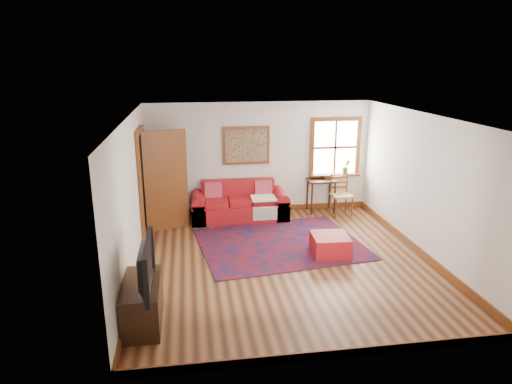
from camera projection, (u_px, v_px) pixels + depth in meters
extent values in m
plane|color=#422211|center=(284.00, 261.00, 7.95)|extent=(5.50, 5.50, 0.00)
cube|color=silver|center=(259.00, 158.00, 10.21)|extent=(5.00, 0.04, 2.50)
cube|color=silver|center=(337.00, 262.00, 4.99)|extent=(5.00, 0.04, 2.50)
cube|color=silver|center=(131.00, 199.00, 7.25)|extent=(0.04, 5.50, 2.50)
cube|color=silver|center=(425.00, 186.00, 7.96)|extent=(0.04, 5.50, 2.50)
cube|color=white|center=(286.00, 117.00, 7.25)|extent=(5.00, 5.50, 0.04)
cube|color=brown|center=(259.00, 209.00, 10.53)|extent=(5.00, 0.03, 0.12)
cube|color=brown|center=(137.00, 267.00, 7.58)|extent=(0.03, 5.50, 0.12)
cube|color=brown|center=(417.00, 249.00, 8.29)|extent=(0.03, 5.50, 0.12)
cube|color=white|center=(335.00, 147.00, 10.39)|extent=(1.00, 0.02, 1.20)
cube|color=brown|center=(337.00, 119.00, 10.20)|extent=(1.18, 0.06, 0.09)
cube|color=brown|center=(334.00, 175.00, 10.56)|extent=(1.18, 0.06, 0.09)
cube|color=brown|center=(312.00, 148.00, 10.30)|extent=(0.09, 0.06, 1.20)
cube|color=brown|center=(358.00, 147.00, 10.46)|extent=(0.09, 0.06, 1.20)
cube|color=brown|center=(335.00, 147.00, 10.38)|extent=(1.00, 0.04, 0.05)
cube|color=brown|center=(335.00, 175.00, 10.49)|extent=(1.15, 0.20, 0.04)
imported|color=#386222|center=(346.00, 167.00, 10.45)|extent=(0.18, 0.15, 0.33)
cube|color=black|center=(142.00, 186.00, 8.83)|extent=(0.02, 0.90, 2.05)
cube|color=brown|center=(141.00, 193.00, 8.36)|extent=(0.06, 0.09, 2.05)
cube|color=brown|center=(145.00, 179.00, 9.30)|extent=(0.06, 0.09, 2.05)
cube|color=brown|center=(139.00, 131.00, 8.53)|extent=(0.06, 1.08, 0.09)
cube|color=brown|center=(166.00, 181.00, 9.17)|extent=(0.86, 0.35, 2.05)
cube|color=silver|center=(166.00, 176.00, 9.15)|extent=(0.56, 0.22, 1.33)
cube|color=brown|center=(246.00, 146.00, 10.06)|extent=(1.05, 0.04, 0.85)
cube|color=tan|center=(246.00, 146.00, 10.04)|extent=(0.92, 0.03, 0.72)
cube|color=#630E12|center=(280.00, 244.00, 8.67)|extent=(3.26, 2.74, 0.02)
cube|color=#A5151B|center=(240.00, 211.00, 10.00)|extent=(2.09, 0.86, 0.36)
cube|color=#A5151B|center=(238.00, 189.00, 10.19)|extent=(1.62, 0.24, 0.45)
cube|color=#A5151B|center=(198.00, 211.00, 9.86)|extent=(0.29, 0.86, 0.45)
cube|color=#A5151B|center=(280.00, 207.00, 10.12)|extent=(0.29, 0.86, 0.45)
cube|color=#E1491F|center=(213.00, 191.00, 9.96)|extent=(0.38, 0.19, 0.40)
cube|color=#E1491F|center=(263.00, 189.00, 10.12)|extent=(0.38, 0.19, 0.40)
cube|color=silver|center=(263.00, 198.00, 9.83)|extent=(0.53, 0.47, 0.04)
cube|color=#A5151B|center=(330.00, 245.00, 8.16)|extent=(0.68, 0.68, 0.37)
cube|color=#311C10|center=(321.00, 180.00, 10.34)|extent=(0.63, 0.48, 0.04)
cylinder|color=#311C10|center=(312.00, 199.00, 10.22)|extent=(0.04, 0.04, 0.72)
cylinder|color=#311C10|center=(335.00, 198.00, 10.30)|extent=(0.04, 0.04, 0.72)
cylinder|color=#311C10|center=(307.00, 194.00, 10.60)|extent=(0.04, 0.04, 0.72)
cylinder|color=#311C10|center=(329.00, 193.00, 10.67)|extent=(0.04, 0.04, 0.72)
cube|color=tan|center=(342.00, 195.00, 10.15)|extent=(0.46, 0.44, 0.04)
cylinder|color=brown|center=(336.00, 209.00, 10.02)|extent=(0.04, 0.04, 0.45)
cylinder|color=brown|center=(352.00, 208.00, 10.09)|extent=(0.04, 0.04, 0.45)
cylinder|color=brown|center=(331.00, 194.00, 10.29)|extent=(0.04, 0.04, 0.94)
cylinder|color=brown|center=(346.00, 193.00, 10.36)|extent=(0.04, 0.04, 0.94)
cube|color=brown|center=(339.00, 182.00, 10.25)|extent=(0.38, 0.05, 0.28)
cube|color=#311C10|center=(143.00, 303.00, 6.02)|extent=(0.48, 1.06, 0.58)
imported|color=black|center=(140.00, 265.00, 5.70)|extent=(0.14, 1.10, 0.63)
cylinder|color=silver|center=(147.00, 264.00, 6.26)|extent=(0.12, 0.12, 0.18)
cylinder|color=#FFA53F|center=(147.00, 266.00, 6.27)|extent=(0.07, 0.07, 0.12)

